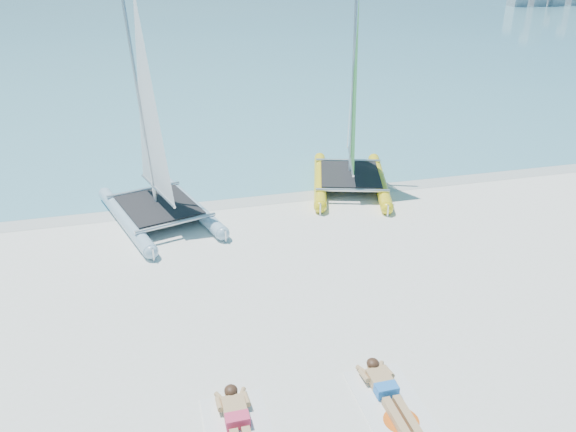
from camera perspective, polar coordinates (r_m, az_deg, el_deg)
The scene contains 8 objects.
ground at distance 12.17m, azimuth 4.14°, elevation -7.66°, with size 140.00×140.00×0.00m, color white.
sea at distance 73.03m, azimuth -12.68°, elevation 19.37°, with size 140.00×115.00×0.01m, color #79BBCA.
wet_sand_strip at distance 16.86m, azimuth -1.79°, elevation 2.17°, with size 140.00×1.40×0.01m, color silver.
catamaran_blue at distance 15.16m, azimuth -13.68°, elevation 6.41°, with size 3.44×5.09×6.35m.
catamaran_yellow at distance 17.46m, azimuth 6.49°, elevation 9.72°, with size 3.49×5.08×6.31m.
sunbather_a at distance 9.10m, azimuth -5.12°, elevation -20.15°, with size 0.37×1.73×0.26m.
towel_b at distance 9.63m, azimuth 10.49°, elevation -18.37°, with size 1.00×1.85×0.02m, color white.
sunbather_b at distance 9.68m, azimuth 10.06°, elevation -17.16°, with size 0.37×1.73×0.26m.
Camera 1 is at (-3.43, -9.65, 6.57)m, focal length 35.00 mm.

